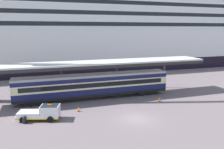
% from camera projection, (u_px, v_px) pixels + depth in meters
% --- Properties ---
extents(ground_plane, '(400.00, 400.00, 0.00)m').
position_uv_depth(ground_plane, '(137.00, 119.00, 30.06)').
color(ground_plane, '#66595E').
extents(cruise_ship, '(177.71, 28.64, 34.41)m').
position_uv_depth(cruise_ship, '(66.00, 29.00, 68.73)').
color(cruise_ship, black).
rests_on(cruise_ship, ground).
extents(platform_canopy, '(39.34, 5.18, 6.05)m').
position_uv_depth(platform_canopy, '(93.00, 63.00, 38.23)').
color(platform_canopy, silver).
rests_on(platform_canopy, ground).
extents(train_carriage, '(25.30, 2.81, 4.11)m').
position_uv_depth(train_carriage, '(94.00, 85.00, 38.52)').
color(train_carriage, black).
rests_on(train_carriage, ground).
extents(service_truck, '(5.56, 3.41, 2.02)m').
position_uv_depth(service_truck, '(43.00, 112.00, 29.60)').
color(service_truck, white).
rests_on(service_truck, ground).
extents(traffic_cone_near, '(0.36, 0.36, 0.65)m').
position_uv_depth(traffic_cone_near, '(160.00, 100.00, 37.22)').
color(traffic_cone_near, black).
rests_on(traffic_cone_near, ground).
extents(traffic_cone_mid, '(0.36, 0.36, 0.74)m').
position_uv_depth(traffic_cone_mid, '(78.00, 109.00, 32.67)').
color(traffic_cone_mid, black).
rests_on(traffic_cone_mid, ground).
extents(quay_bollard, '(0.48, 0.48, 0.96)m').
position_uv_depth(quay_bollard, '(24.00, 119.00, 28.47)').
color(quay_bollard, black).
rests_on(quay_bollard, ground).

